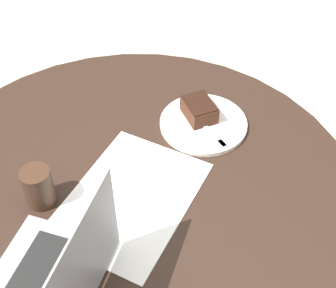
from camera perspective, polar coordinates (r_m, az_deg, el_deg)
name	(u,v)px	position (r m, az deg, el deg)	size (l,w,h in m)	color
dining_table	(132,220)	(1.20, -4.38, -9.28)	(1.11, 1.11, 0.70)	black
paper_document	(130,198)	(1.09, -4.62, -6.61)	(0.41, 0.34, 0.00)	white
plate	(202,123)	(1.25, 4.15, 2.60)	(0.23, 0.23, 0.01)	silver
cake_slice	(199,110)	(1.25, 3.83, 4.22)	(0.11, 0.12, 0.05)	#472619
fork	(210,131)	(1.22, 5.12, 1.55)	(0.07, 0.17, 0.00)	silver
coffee_glass	(39,187)	(1.08, -15.50, -5.07)	(0.07, 0.07, 0.10)	#3D2619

